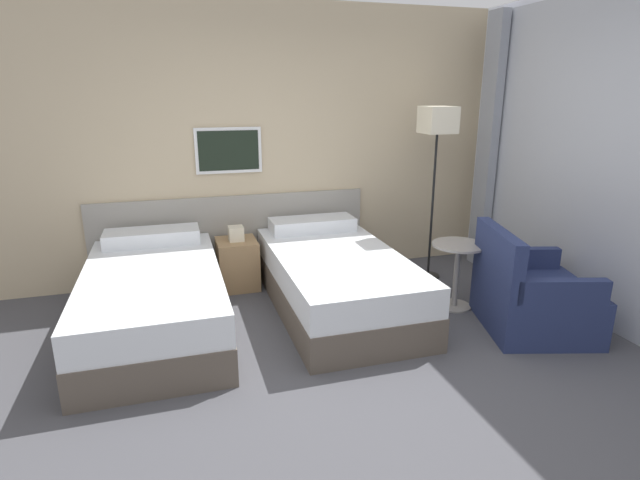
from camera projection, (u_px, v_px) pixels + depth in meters
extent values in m
plane|color=#47474C|center=(365.00, 387.00, 3.27)|extent=(16.00, 16.00, 0.00)
cube|color=#C6B28E|center=(283.00, 144.00, 5.03)|extent=(10.00, 0.06, 2.70)
cube|color=gray|center=(233.00, 237.00, 5.09)|extent=(2.75, 0.04, 0.86)
cube|color=white|center=(229.00, 150.00, 4.84)|extent=(0.64, 0.03, 0.44)
cube|color=black|center=(229.00, 151.00, 4.83)|extent=(0.58, 0.01, 0.38)
cube|color=#8E939E|center=(487.00, 145.00, 5.28)|extent=(0.10, 0.24, 2.64)
cube|color=brown|center=(155.00, 315.00, 4.01)|extent=(1.05, 2.02, 0.27)
cube|color=silver|center=(152.00, 285.00, 3.93)|extent=(1.04, 2.00, 0.24)
cube|color=silver|center=(152.00, 236.00, 4.60)|extent=(0.84, 0.34, 0.13)
cube|color=brown|center=(336.00, 294.00, 4.43)|extent=(1.05, 2.02, 0.27)
cube|color=silver|center=(337.00, 266.00, 4.36)|extent=(1.04, 2.00, 0.24)
cube|color=silver|center=(312.00, 224.00, 5.02)|extent=(0.84, 0.34, 0.13)
cube|color=#9E7A51|center=(238.00, 264.00, 4.90)|extent=(0.38, 0.42, 0.48)
cube|color=beige|center=(236.00, 234.00, 4.81)|extent=(0.14, 0.14, 0.14)
cylinder|color=black|center=(428.00, 276.00, 5.23)|extent=(0.24, 0.24, 0.02)
cylinder|color=black|center=(432.00, 207.00, 5.02)|extent=(0.02, 0.02, 1.46)
cube|color=beige|center=(438.00, 120.00, 4.78)|extent=(0.30, 0.30, 0.25)
cylinder|color=gray|center=(454.00, 306.00, 4.50)|extent=(0.30, 0.30, 0.01)
cylinder|color=gray|center=(456.00, 276.00, 4.42)|extent=(0.05, 0.05, 0.56)
cylinder|color=gray|center=(459.00, 245.00, 4.33)|extent=(0.46, 0.46, 0.02)
cube|color=navy|center=(535.00, 306.00, 4.04)|extent=(0.99, 1.03, 0.39)
cube|color=navy|center=(498.00, 257.00, 3.92)|extent=(0.33, 0.84, 0.45)
cube|color=navy|center=(562.00, 292.00, 3.59)|extent=(0.67, 0.27, 0.18)
cube|color=navy|center=(520.00, 258.00, 4.32)|extent=(0.67, 0.27, 0.18)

